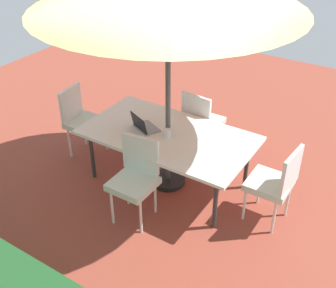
# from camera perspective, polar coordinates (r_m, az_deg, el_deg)

# --- Properties ---
(ground_plane) EXTENTS (10.00, 10.00, 0.02)m
(ground_plane) POSITION_cam_1_polar(r_m,az_deg,el_deg) (5.46, -0.00, -5.22)
(ground_plane) COLOR brown
(dining_table) EXTENTS (2.06, 1.14, 0.73)m
(dining_table) POSITION_cam_1_polar(r_m,az_deg,el_deg) (5.07, -0.00, 0.96)
(dining_table) COLOR white
(dining_table) RESTS_ON ground_plane
(chair_west) EXTENTS (0.48, 0.47, 0.98)m
(chair_west) POSITION_cam_1_polar(r_m,az_deg,el_deg) (4.71, 14.37, -4.93)
(chair_west) COLOR silver
(chair_west) RESTS_ON ground_plane
(chair_north) EXTENTS (0.48, 0.49, 0.98)m
(chair_north) POSITION_cam_1_polar(r_m,az_deg,el_deg) (4.65, -4.45, -4.38)
(chair_north) COLOR silver
(chair_north) RESTS_ON ground_plane
(chair_east) EXTENTS (0.49, 0.48, 0.98)m
(chair_east) POSITION_cam_1_polar(r_m,az_deg,el_deg) (5.84, -11.65, 3.42)
(chair_east) COLOR silver
(chair_east) RESTS_ON ground_plane
(chair_south) EXTENTS (0.47, 0.48, 0.98)m
(chair_south) POSITION_cam_1_polar(r_m,az_deg,el_deg) (5.70, 4.58, 3.25)
(chair_south) COLOR silver
(chair_south) RESTS_ON ground_plane
(laptop) EXTENTS (0.39, 0.35, 0.21)m
(laptop) POSITION_cam_1_polar(r_m,az_deg,el_deg) (5.12, -3.30, 2.45)
(laptop) COLOR gray
(laptop) RESTS_ON dining_table
(cup) EXTENTS (0.07, 0.07, 0.11)m
(cup) POSITION_cam_1_polar(r_m,az_deg,el_deg) (4.94, -0.02, 1.45)
(cup) COLOR white
(cup) RESTS_ON dining_table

